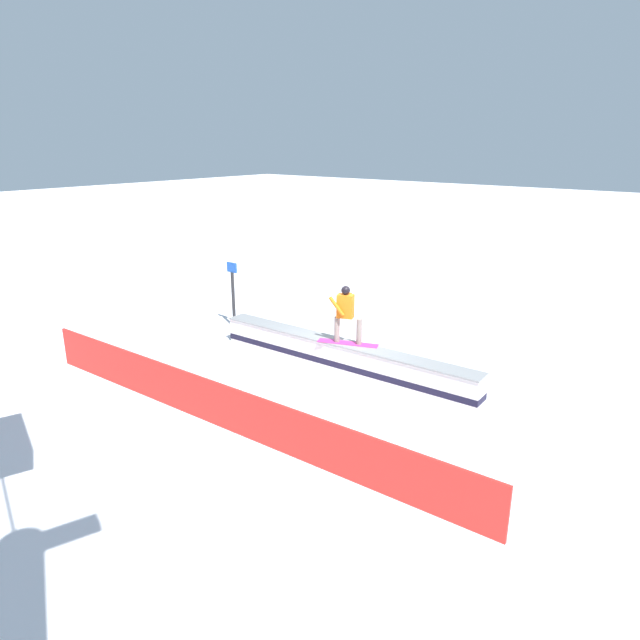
% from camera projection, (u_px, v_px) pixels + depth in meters
% --- Properties ---
extents(ground_plane, '(120.00, 120.00, 0.00)m').
position_uv_depth(ground_plane, '(341.00, 368.00, 14.43)').
color(ground_plane, white).
extents(grind_box, '(7.47, 0.83, 0.71)m').
position_uv_depth(grind_box, '(342.00, 356.00, 14.33)').
color(grind_box, white).
rests_on(grind_box, ground_plane).
extents(snowboarder, '(1.55, 0.81, 1.48)m').
position_uv_depth(snowboarder, '(346.00, 313.00, 13.88)').
color(snowboarder, '#C72F8C').
rests_on(snowboarder, grind_box).
extents(safety_fence, '(11.58, 0.45, 0.96)m').
position_uv_depth(safety_fence, '(223.00, 406.00, 11.30)').
color(safety_fence, red).
rests_on(safety_fence, ground_plane).
extents(trail_marker, '(0.40, 0.10, 2.05)m').
position_uv_depth(trail_marker, '(233.00, 293.00, 17.23)').
color(trail_marker, '#262628').
rests_on(trail_marker, ground_plane).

